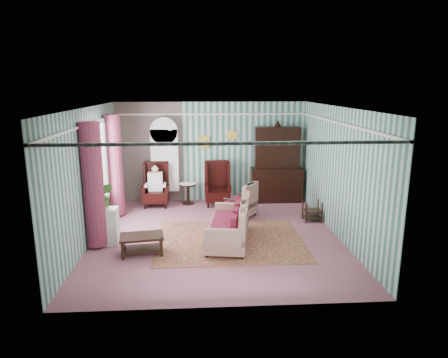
{
  "coord_description": "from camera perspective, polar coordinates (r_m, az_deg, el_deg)",
  "views": [
    {
      "loc": [
        -0.35,
        -8.56,
        3.35
      ],
      "look_at": [
        0.22,
        0.6,
        1.2
      ],
      "focal_mm": 32.0,
      "sensor_mm": 36.0,
      "label": 1
    }
  ],
  "objects": [
    {
      "name": "dresser_hutch",
      "position": [
        11.71,
        7.59,
        2.41
      ],
      "size": [
        1.5,
        0.56,
        2.36
      ],
      "primitive_type": "cube",
      "color": "black",
      "rests_on": "floor"
    },
    {
      "name": "rug",
      "position": [
        8.94,
        0.89,
        -8.77
      ],
      "size": [
        3.2,
        2.6,
        0.01
      ],
      "primitive_type": "cube",
      "color": "#52231B",
      "rests_on": "floor"
    },
    {
      "name": "bookcase",
      "position": [
        11.66,
        -8.42,
        2.04
      ],
      "size": [
        0.8,
        0.28,
        2.24
      ],
      "primitive_type": "cube",
      "color": "silver",
      "rests_on": "floor"
    },
    {
      "name": "wingback_right",
      "position": [
        11.35,
        -0.93,
        -0.68
      ],
      "size": [
        0.76,
        0.8,
        1.25
      ],
      "primitive_type": "cube",
      "color": "black",
      "rests_on": "floor"
    },
    {
      "name": "plant_stand",
      "position": [
        9.01,
        -16.6,
        -6.49
      ],
      "size": [
        0.55,
        0.35,
        0.8
      ],
      "primitive_type": "cube",
      "color": "white",
      "rests_on": "floor"
    },
    {
      "name": "coffee_table",
      "position": [
        8.36,
        -11.61,
        -9.18
      ],
      "size": [
        0.93,
        0.65,
        0.41
      ],
      "primitive_type": "cube",
      "rotation": [
        0.0,
        0.0,
        0.14
      ],
      "color": "black",
      "rests_on": "floor"
    },
    {
      "name": "wingback_left",
      "position": [
        11.41,
        -9.74,
        -0.8
      ],
      "size": [
        0.76,
        0.8,
        1.25
      ],
      "primitive_type": "cube",
      "color": "black",
      "rests_on": "floor"
    },
    {
      "name": "floral_armchair",
      "position": [
        10.39,
        2.39,
        -2.87
      ],
      "size": [
        1.13,
        1.11,
        0.95
      ],
      "primitive_type": "cube",
      "rotation": [
        0.0,
        0.0,
        0.95
      ],
      "color": "#B3AE8B",
      "rests_on": "floor"
    },
    {
      "name": "sofa",
      "position": [
        8.68,
        0.57,
        -6.18
      ],
      "size": [
        1.32,
        2.03,
        0.94
      ],
      "primitive_type": "cube",
      "rotation": [
        0.0,
        0.0,
        1.41
      ],
      "color": "beige",
      "rests_on": "floor"
    },
    {
      "name": "potted_plant_a",
      "position": [
        8.79,
        -17.11,
        -2.88
      ],
      "size": [
        0.38,
        0.33,
        0.4
      ],
      "primitive_type": "imported",
      "rotation": [
        0.0,
        0.0,
        0.04
      ],
      "color": "#255219",
      "rests_on": "plant_stand"
    },
    {
      "name": "seated_woman",
      "position": [
        11.42,
        -9.73,
        -0.97
      ],
      "size": [
        0.44,
        0.4,
        1.18
      ],
      "primitive_type": null,
      "color": "white",
      "rests_on": "floor"
    },
    {
      "name": "potted_plant_c",
      "position": [
        8.89,
        -17.28,
        -2.63
      ],
      "size": [
        0.24,
        0.24,
        0.43
      ],
      "primitive_type": "imported",
      "rotation": [
        0.0,
        0.0,
        0.0
      ],
      "color": "#224B17",
      "rests_on": "plant_stand"
    },
    {
      "name": "room_shell",
      "position": [
        8.84,
        -5.26,
        4.41
      ],
      "size": [
        5.53,
        6.02,
        2.91
      ],
      "color": "#3B6C66",
      "rests_on": "ground"
    },
    {
      "name": "round_side_table",
      "position": [
        11.57,
        -5.17,
        -2.13
      ],
      "size": [
        0.5,
        0.5,
        0.6
      ],
      "primitive_type": "cylinder",
      "color": "black",
      "rests_on": "floor"
    },
    {
      "name": "potted_plant_b",
      "position": [
        8.93,
        -16.54,
        -2.19
      ],
      "size": [
        0.29,
        0.24,
        0.52
      ],
      "primitive_type": "imported",
      "rotation": [
        0.0,
        0.0,
        -0.01
      ],
      "color": "#1C4D18",
      "rests_on": "plant_stand"
    },
    {
      "name": "nest_table",
      "position": [
        10.34,
        12.48,
        -4.44
      ],
      "size": [
        0.45,
        0.38,
        0.54
      ],
      "primitive_type": "cube",
      "color": "black",
      "rests_on": "floor"
    },
    {
      "name": "floor",
      "position": [
        9.2,
        -1.14,
        -8.15
      ],
      "size": [
        6.0,
        6.0,
        0.0
      ],
      "primitive_type": "plane",
      "color": "#8C515B",
      "rests_on": "ground"
    }
  ]
}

